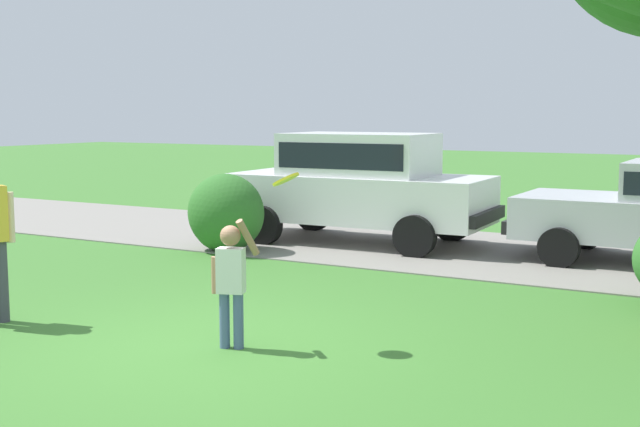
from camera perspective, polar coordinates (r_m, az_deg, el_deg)
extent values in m
plane|color=#3D752D|center=(8.30, -7.84, -9.05)|extent=(80.00, 80.00, 0.00)
cube|color=gray|center=(13.93, 8.50, -2.45)|extent=(28.00, 4.40, 0.02)
ellipsoid|color=#33702B|center=(13.59, -6.52, 0.05)|extent=(1.31, 1.13, 1.29)
ellipsoid|color=#33702B|center=(13.66, -6.67, -0.75)|extent=(1.00, 1.00, 0.90)
cylinder|color=black|center=(12.66, 16.18, -2.28)|extent=(0.60, 0.22, 0.60)
cylinder|color=black|center=(14.48, 17.90, -1.19)|extent=(0.60, 0.22, 0.60)
cube|color=black|center=(13.73, 13.71, -0.55)|extent=(0.13, 1.75, 0.20)
cube|color=white|center=(14.40, 2.71, 1.11)|extent=(4.56, 1.99, 0.80)
cube|color=white|center=(14.34, 2.73, 4.13)|extent=(2.53, 1.70, 0.72)
cube|color=black|center=(14.34, 2.73, 4.13)|extent=(2.33, 1.72, 0.43)
cylinder|color=black|center=(14.27, -3.97, -0.82)|extent=(0.69, 0.24, 0.68)
cylinder|color=black|center=(15.90, -0.47, 0.01)|extent=(0.69, 0.24, 0.68)
cylinder|color=black|center=(13.06, 6.56, -1.58)|extent=(0.69, 0.24, 0.68)
cylinder|color=black|center=(14.82, 9.13, -0.60)|extent=(0.69, 0.24, 0.68)
cube|color=black|center=(15.50, -5.02, 0.77)|extent=(0.18, 1.75, 0.20)
cube|color=black|center=(13.64, 11.50, -0.21)|extent=(0.18, 1.75, 0.20)
cylinder|color=#4C608C|center=(8.15, -6.61, -7.34)|extent=(0.10, 0.10, 0.55)
cylinder|color=#4C608C|center=(8.11, -5.66, -7.39)|extent=(0.10, 0.10, 0.55)
cube|color=white|center=(8.02, -6.18, -3.94)|extent=(0.30, 0.23, 0.44)
sphere|color=#A37556|center=(7.96, -6.22, -1.53)|extent=(0.20, 0.20, 0.20)
cylinder|color=#A37556|center=(7.97, -5.01, -1.66)|extent=(0.16, 0.28, 0.39)
cylinder|color=#A37556|center=(8.08, -7.27, -4.24)|extent=(0.07, 0.07, 0.36)
cylinder|color=yellow|center=(8.00, -2.37, 2.37)|extent=(0.27, 0.28, 0.16)
cylinder|color=#1EB7B2|center=(8.00, -2.37, 2.40)|extent=(0.16, 0.16, 0.10)
cylinder|color=#3F3F4C|center=(9.68, -21.15, -4.40)|extent=(0.14, 0.14, 0.90)
cylinder|color=beige|center=(9.59, -20.63, -0.24)|extent=(0.09, 0.09, 0.55)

